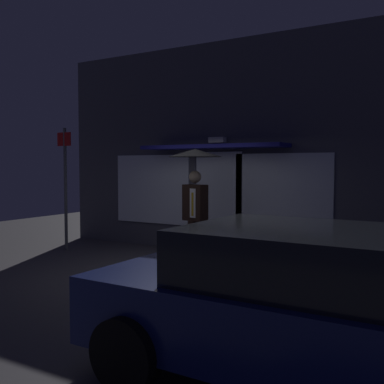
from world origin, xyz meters
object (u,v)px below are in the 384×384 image
at_px(street_sign_post, 65,182).
at_px(sidewalk_bollard, 258,251).
at_px(person_with_umbrella, 195,179).
at_px(parked_car, 323,307).

height_order(street_sign_post, sidewalk_bollard, street_sign_post).
bearing_deg(person_with_umbrella, street_sign_post, -166.12).
bearing_deg(street_sign_post, parked_car, -27.90).
xyz_separation_m(street_sign_post, sidewalk_bollard, (4.48, 0.37, -1.20)).
relative_size(street_sign_post, sidewalk_bollard, 3.97).
distance_m(parked_car, sidewalk_bollard, 4.49).
relative_size(parked_car, sidewalk_bollard, 6.00).
relative_size(person_with_umbrella, street_sign_post, 0.81).
bearing_deg(sidewalk_bollard, person_with_umbrella, -169.72).
distance_m(person_with_umbrella, parked_car, 5.09).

